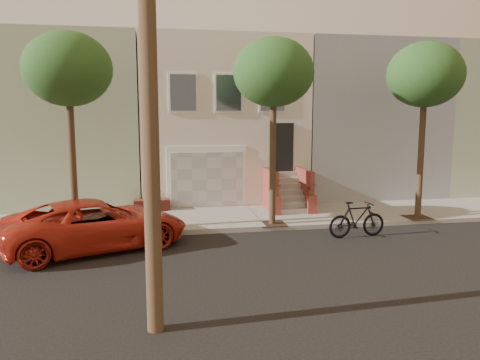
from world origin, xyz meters
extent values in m
plane|color=black|center=(0.00, 0.00, 0.00)|extent=(90.00, 90.00, 0.00)
cube|color=gray|center=(0.00, 5.35, 0.07)|extent=(40.00, 3.70, 0.15)
cube|color=beige|center=(0.00, 11.20, 3.65)|extent=(7.00, 8.00, 7.00)
cube|color=#96AC8B|center=(-6.80, 11.20, 3.65)|extent=(6.50, 8.00, 7.00)
cube|color=gray|center=(6.80, 11.20, 3.65)|extent=(6.50, 8.00, 7.00)
cube|color=#96AC8B|center=(13.30, 11.20, 3.65)|extent=(6.50, 8.00, 7.00)
cube|color=white|center=(-0.90, 7.22, 1.40)|extent=(3.20, 0.12, 2.50)
cube|color=#B4B4AF|center=(-0.90, 7.16, 1.30)|extent=(2.90, 0.06, 2.20)
cube|color=gray|center=(-0.90, 5.35, 0.16)|extent=(3.20, 3.70, 0.02)
cube|color=maroon|center=(-3.10, 6.90, 0.37)|extent=(1.40, 0.45, 0.44)
cube|color=black|center=(2.20, 7.17, 2.55)|extent=(1.00, 0.06, 2.00)
cube|color=#3F4751|center=(-1.80, 7.17, 4.75)|extent=(1.00, 0.06, 1.40)
cube|color=white|center=(-1.80, 7.19, 4.75)|extent=(1.15, 0.05, 1.55)
cube|color=#3F4751|center=(0.00, 7.17, 4.75)|extent=(1.00, 0.06, 1.40)
cube|color=white|center=(0.00, 7.19, 4.75)|extent=(1.15, 0.05, 1.55)
cube|color=#3F4751|center=(1.80, 7.17, 4.75)|extent=(1.00, 0.06, 1.40)
cube|color=white|center=(1.80, 7.19, 4.75)|extent=(1.15, 0.05, 1.55)
cube|color=gray|center=(2.20, 5.38, 0.25)|extent=(1.20, 0.28, 0.20)
cube|color=gray|center=(2.20, 5.66, 0.45)|extent=(1.20, 0.28, 0.20)
cube|color=gray|center=(2.20, 5.94, 0.65)|extent=(1.20, 0.28, 0.20)
cube|color=gray|center=(2.20, 6.22, 0.85)|extent=(1.20, 0.28, 0.20)
cube|color=gray|center=(2.20, 6.50, 1.05)|extent=(1.20, 0.28, 0.20)
cube|color=gray|center=(2.20, 6.78, 1.25)|extent=(1.20, 0.28, 0.20)
cube|color=gray|center=(2.20, 7.06, 1.45)|extent=(1.20, 0.28, 0.20)
cube|color=brown|center=(1.50, 6.22, 0.95)|extent=(0.18, 1.96, 1.60)
cube|color=brown|center=(2.90, 6.22, 0.95)|extent=(0.18, 1.96, 1.60)
cube|color=brown|center=(1.50, 5.34, 0.50)|extent=(0.35, 0.35, 0.70)
imported|color=#1D4418|center=(1.50, 5.34, 1.07)|extent=(0.40, 0.35, 0.45)
cube|color=brown|center=(2.90, 5.34, 0.50)|extent=(0.35, 0.35, 0.70)
imported|color=#1D4418|center=(2.90, 5.34, 1.07)|extent=(0.41, 0.35, 0.45)
cube|color=#2D2116|center=(-5.50, 3.90, 0.15)|extent=(0.90, 0.90, 0.02)
cylinder|color=#3B291B|center=(-5.50, 3.90, 2.25)|extent=(0.22, 0.22, 4.20)
ellipsoid|color=#1D4418|center=(-5.50, 3.90, 5.30)|extent=(2.70, 2.57, 2.29)
cube|color=#2D2116|center=(1.00, 3.90, 0.15)|extent=(0.90, 0.90, 0.02)
cylinder|color=#3B291B|center=(1.00, 3.90, 2.25)|extent=(0.22, 0.22, 4.20)
ellipsoid|color=#1D4418|center=(1.00, 3.90, 5.30)|extent=(2.70, 2.57, 2.29)
cube|color=#2D2116|center=(6.50, 3.90, 0.15)|extent=(0.90, 0.90, 0.02)
cylinder|color=#3B291B|center=(6.50, 3.90, 2.25)|extent=(0.22, 0.22, 4.20)
ellipsoid|color=#1D4418|center=(6.50, 3.90, 5.30)|extent=(2.70, 2.57, 2.29)
cylinder|color=#463220|center=(-3.00, -3.20, 5.00)|extent=(0.30, 0.30, 10.00)
imported|color=#B52818|center=(-4.69, 2.39, 0.74)|extent=(5.83, 4.21, 1.47)
imported|color=black|center=(3.39, 2.27, 0.58)|extent=(1.98, 0.70, 1.17)
camera|label=1|loc=(-2.92, -11.51, 3.98)|focal=35.10mm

